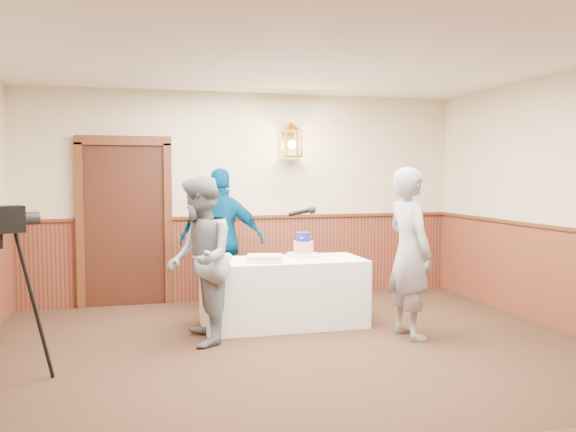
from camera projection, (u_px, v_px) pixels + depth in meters
name	position (u px, v px, depth m)	size (l,w,h in m)	color
ground	(327.00, 381.00, 5.01)	(7.00, 7.00, 0.00)	black
room_shell	(305.00, 195.00, 5.33)	(6.02, 7.02, 2.81)	#C6B994
display_table	(283.00, 292.00, 6.85)	(1.80, 0.80, 0.75)	white
tiered_cake	(303.00, 248.00, 6.95)	(0.34, 0.34, 0.29)	#F4EFBF
sheet_cake_yellow	(265.00, 258.00, 6.61)	(0.38, 0.29, 0.08)	#D5D47F
sheet_cake_green	(218.00, 257.00, 6.74)	(0.28, 0.22, 0.07)	#8DBE86
interviewer	(200.00, 260.00, 6.08)	(1.49, 0.84, 1.69)	slate
baker	(410.00, 253.00, 6.33)	(0.65, 0.42, 1.78)	gray
assistant_p	(222.00, 240.00, 7.53)	(1.04, 0.43, 1.78)	navy
tv_camera_rig	(2.00, 307.00, 4.83)	(0.56, 0.53, 1.46)	black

